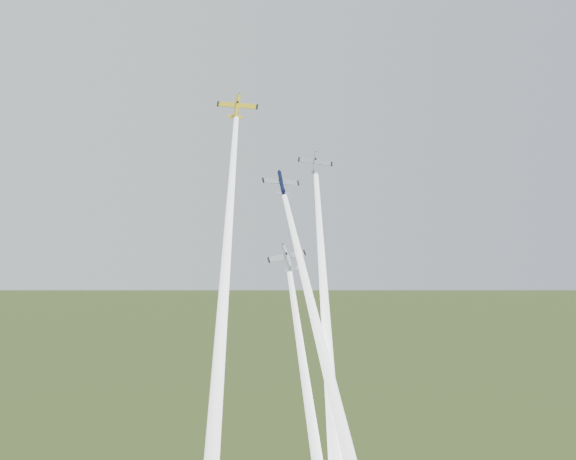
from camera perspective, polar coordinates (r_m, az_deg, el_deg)
The scene contains 8 objects.
plane_yellow at distance 144.13m, azimuth -4.04°, elevation 9.70°, with size 8.11×8.04×1.27m, color yellow, non-canonical shape.
smoke_trail_yellow at distance 118.37m, azimuth -4.99°, elevation -3.46°, with size 2.28×2.28×72.73m, color white, non-canonical shape.
plane_navy at distance 139.12m, azimuth -0.53°, elevation 3.73°, with size 7.43×7.37×1.16m, color #0C1436, non-canonical shape.
smoke_trail_navy at distance 121.94m, azimuth 2.23°, elevation -7.42°, with size 2.28×2.28×56.02m, color white, non-canonical shape.
plane_silver_right at distance 146.10m, azimuth 2.17°, elevation 5.32°, with size 7.03×6.98×1.10m, color #A2A8B0, non-canonical shape.
smoke_trail_silver_right at distance 124.63m, azimuth 2.99°, elevation -6.94°, with size 2.28×2.28×65.57m, color white, non-canonical shape.
plane_silver_low at distance 130.05m, azimuth -0.04°, elevation -2.23°, with size 7.03×6.97×1.10m, color #B4BCC3, non-canonical shape.
smoke_trail_silver_low at distance 115.32m, azimuth 1.90°, elevation -15.06°, with size 2.28×2.28×56.30m, color white, non-canonical shape.
Camera 1 is at (-42.24, -135.69, 93.32)m, focal length 45.00 mm.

